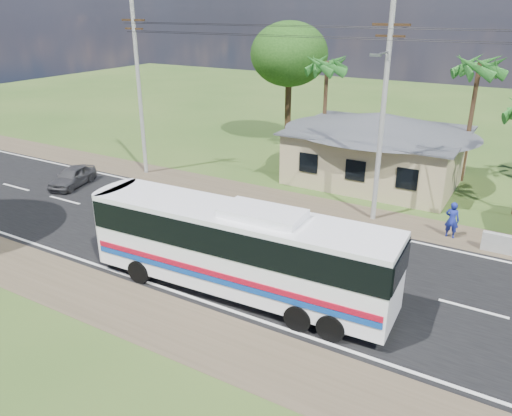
{
  "coord_description": "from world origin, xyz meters",
  "views": [
    {
      "loc": [
        9.97,
        -17.92,
        10.62
      ],
      "look_at": [
        -1.06,
        1.0,
        1.71
      ],
      "focal_mm": 35.0,
      "sensor_mm": 36.0,
      "label": 1
    }
  ],
  "objects": [
    {
      "name": "ground",
      "position": [
        0.0,
        0.0,
        0.0
      ],
      "size": [
        120.0,
        120.0,
        0.0
      ],
      "primitive_type": "plane",
      "color": "#2C4D1B",
      "rests_on": "ground"
    },
    {
      "name": "road",
      "position": [
        0.0,
        0.0,
        0.01
      ],
      "size": [
        120.0,
        16.0,
        0.03
      ],
      "color": "black",
      "rests_on": "ground"
    },
    {
      "name": "house",
      "position": [
        1.0,
        13.0,
        2.64
      ],
      "size": [
        12.4,
        10.0,
        5.0
      ],
      "color": "tan",
      "rests_on": "ground"
    },
    {
      "name": "utility_poles",
      "position": [
        2.67,
        6.49,
        5.77
      ],
      "size": [
        32.8,
        2.22,
        11.0
      ],
      "color": "#9E9E99",
      "rests_on": "ground"
    },
    {
      "name": "palm_mid",
      "position": [
        6.0,
        15.5,
        7.16
      ],
      "size": [
        2.8,
        2.8,
        8.2
      ],
      "color": "#47301E",
      "rests_on": "ground"
    },
    {
      "name": "palm_far",
      "position": [
        -4.0,
        16.0,
        6.68
      ],
      "size": [
        2.8,
        2.8,
        7.7
      ],
      "color": "#47301E",
      "rests_on": "ground"
    },
    {
      "name": "tree_behind_house",
      "position": [
        -8.0,
        18.0,
        7.12
      ],
      "size": [
        6.0,
        6.0,
        9.61
      ],
      "color": "#47301E",
      "rests_on": "ground"
    },
    {
      "name": "coach_bus",
      "position": [
        0.78,
        -3.45,
        2.16
      ],
      "size": [
        12.29,
        3.12,
        3.78
      ],
      "rotation": [
        0.0,
        0.0,
        0.04
      ],
      "color": "white",
      "rests_on": "ground"
    },
    {
      "name": "person",
      "position": [
        7.0,
        6.18,
        0.92
      ],
      "size": [
        0.7,
        0.49,
        1.85
      ],
      "primitive_type": "imported",
      "rotation": [
        0.0,
        0.0,
        3.07
      ],
      "color": "navy",
      "rests_on": "ground"
    },
    {
      "name": "small_car",
      "position": [
        -15.09,
        2.04,
        0.62
      ],
      "size": [
        2.36,
        3.91,
        1.25
      ],
      "primitive_type": "imported",
      "rotation": [
        0.0,
        0.0,
        0.26
      ],
      "color": "#333235",
      "rests_on": "ground"
    }
  ]
}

